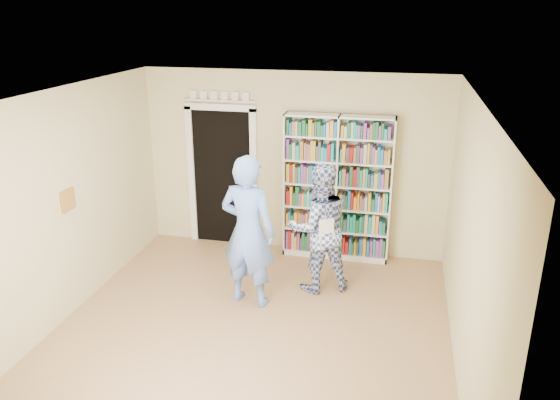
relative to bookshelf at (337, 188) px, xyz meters
name	(u,v)px	position (x,y,z in m)	size (l,w,h in m)	color
floor	(249,336)	(-0.68, -2.34, -1.08)	(5.00, 5.00, 0.00)	#A57B4F
ceiling	(243,98)	(-0.68, -2.34, 1.62)	(5.00, 5.00, 0.00)	white
wall_back	(293,164)	(-0.68, 0.16, 0.27)	(4.50, 4.50, 0.00)	beige
wall_left	(57,210)	(-2.93, -2.34, 0.27)	(5.00, 5.00, 0.00)	beige
wall_right	(469,246)	(1.57, -2.34, 0.27)	(5.00, 5.00, 0.00)	beige
bookshelf	(337,188)	(0.00, 0.00, 0.00)	(1.55, 0.29, 2.13)	white
doorway	(222,170)	(-1.78, 0.13, 0.10)	(1.10, 0.08, 2.43)	black
wall_art	(68,200)	(-2.91, -2.14, 0.32)	(0.03, 0.25, 0.25)	brown
man_blue	(248,232)	(-0.89, -1.59, -0.12)	(0.70, 0.46, 1.92)	#658DE2
man_plaid	(319,228)	(-0.10, -1.04, -0.22)	(0.84, 0.65, 1.72)	navy
paper_sheet	(326,230)	(0.03, -1.27, -0.13)	(0.20, 0.01, 0.28)	white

